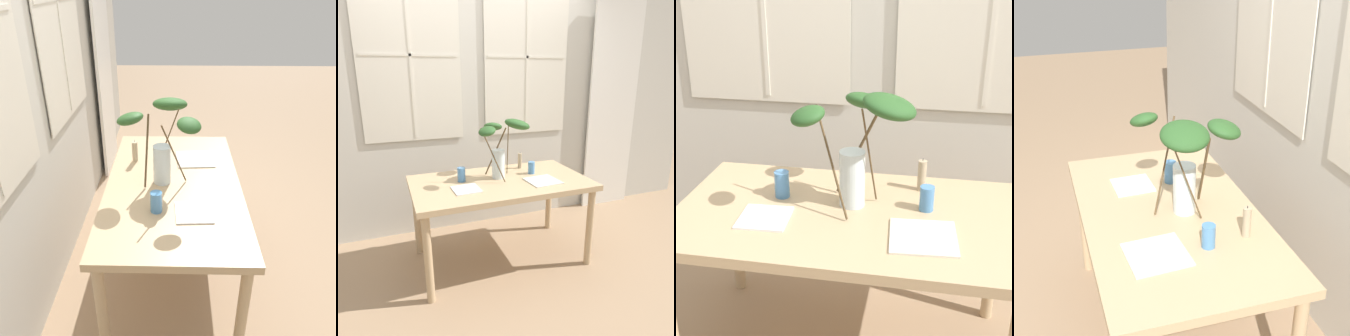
# 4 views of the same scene
# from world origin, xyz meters

# --- Properties ---
(ground) EXTENTS (14.00, 14.00, 0.00)m
(ground) POSITION_xyz_m (0.00, 0.00, 0.00)
(ground) COLOR #9E7F60
(back_wall_with_windows) EXTENTS (5.85, 0.14, 2.62)m
(back_wall_with_windows) POSITION_xyz_m (-0.00, 0.86, 1.33)
(back_wall_with_windows) COLOR beige
(back_wall_with_windows) RESTS_ON ground
(curtain_sheer_side) EXTENTS (0.67, 0.03, 2.44)m
(curtain_sheer_side) POSITION_xyz_m (1.73, 0.74, 1.22)
(curtain_sheer_side) COLOR white
(curtain_sheer_side) RESTS_ON ground
(dining_table) EXTENTS (1.51, 0.86, 0.76)m
(dining_table) POSITION_xyz_m (0.00, 0.00, 0.68)
(dining_table) COLOR tan
(dining_table) RESTS_ON ground
(vase_with_branches) EXTENTS (0.55, 0.55, 0.55)m
(vase_with_branches) POSITION_xyz_m (0.05, 0.07, 1.09)
(vase_with_branches) COLOR silver
(vase_with_branches) RESTS_ON dining_table
(drinking_glass_blue_left) EXTENTS (0.07, 0.07, 0.12)m
(drinking_glass_blue_left) POSITION_xyz_m (-0.32, 0.09, 0.82)
(drinking_glass_blue_left) COLOR #4C84BC
(drinking_glass_blue_left) RESTS_ON dining_table
(drinking_glass_blue_right) EXTENTS (0.06, 0.06, 0.11)m
(drinking_glass_blue_right) POSITION_xyz_m (0.34, 0.08, 0.82)
(drinking_glass_blue_right) COLOR #4C84BC
(drinking_glass_blue_right) RESTS_ON dining_table
(plate_square_left) EXTENTS (0.22, 0.22, 0.01)m
(plate_square_left) POSITION_xyz_m (-0.33, -0.12, 0.76)
(plate_square_left) COLOR white
(plate_square_left) RESTS_ON dining_table
(plate_square_right) EXTENTS (0.28, 0.28, 0.01)m
(plate_square_right) POSITION_xyz_m (0.33, -0.15, 0.76)
(plate_square_right) COLOR silver
(plate_square_right) RESTS_ON dining_table
(pillar_candle) EXTENTS (0.04, 0.04, 0.16)m
(pillar_candle) POSITION_xyz_m (0.31, 0.28, 0.83)
(pillar_candle) COLOR tan
(pillar_candle) RESTS_ON dining_table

